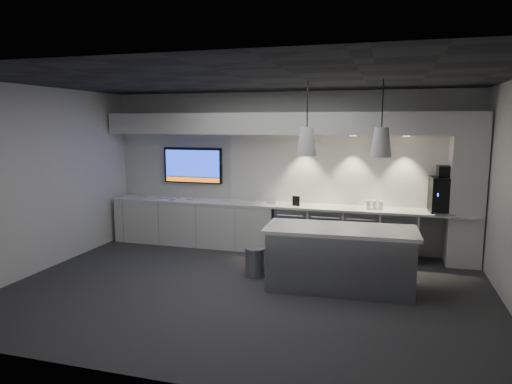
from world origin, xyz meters
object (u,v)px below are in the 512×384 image
(island, at_px, (340,258))
(coffee_machine, at_px, (444,193))
(wall_tv, at_px, (193,165))
(bin, at_px, (255,262))

(island, xyz_separation_m, coffee_machine, (1.55, 1.77, 0.77))
(island, bearing_deg, coffee_machine, 45.92)
(coffee_machine, bearing_deg, wall_tv, 172.69)
(bin, xyz_separation_m, coffee_machine, (2.90, 1.57, 1.00))
(wall_tv, relative_size, bin, 2.74)
(bin, distance_m, coffee_machine, 3.44)
(coffee_machine, bearing_deg, bin, -155.89)
(bin, relative_size, coffee_machine, 0.57)
(island, distance_m, bin, 1.38)
(island, height_order, coffee_machine, coffee_machine)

